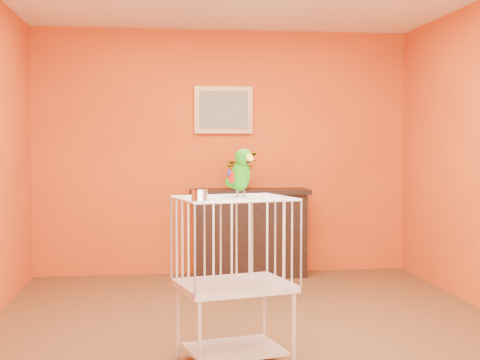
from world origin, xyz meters
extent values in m
plane|color=brown|center=(0.00, 0.00, 0.00)|extent=(4.50, 4.50, 0.00)
plane|color=#E75915|center=(0.00, 2.25, 1.30)|extent=(4.00, 0.00, 4.00)
plane|color=#E75915|center=(0.00, -2.25, 1.30)|extent=(4.00, 0.00, 4.00)
cube|color=black|center=(0.26, 2.04, 0.43)|extent=(1.16, 0.39, 0.87)
cube|color=black|center=(0.26, 2.04, 0.89)|extent=(1.23, 0.44, 0.05)
cube|color=black|center=(0.26, 1.86, 0.43)|extent=(0.81, 0.02, 0.43)
cube|color=#591927|center=(0.02, 1.99, 0.34)|extent=(0.05, 0.17, 0.27)
cube|color=#2C4A25|center=(0.09, 1.99, 0.34)|extent=(0.05, 0.17, 0.27)
cube|color=#591927|center=(0.18, 1.99, 0.34)|extent=(0.05, 0.17, 0.27)
cube|color=#2C4A25|center=(0.28, 1.99, 0.34)|extent=(0.05, 0.17, 0.27)
cube|color=#591927|center=(0.37, 1.99, 0.34)|extent=(0.05, 0.17, 0.27)
imported|color=#26722D|center=(0.17, 2.02, 1.07)|extent=(0.36, 0.39, 0.30)
cube|color=#B58040|center=(0.00, 2.22, 1.75)|extent=(0.62, 0.03, 0.50)
cube|color=gray|center=(0.00, 2.21, 1.75)|extent=(0.52, 0.01, 0.40)
cube|color=silver|center=(-0.22, -0.73, 0.08)|extent=(0.67, 0.57, 0.02)
cube|color=silver|center=(-0.22, -0.73, 0.49)|extent=(0.78, 0.67, 0.04)
cube|color=silver|center=(-0.22, -0.73, 1.04)|extent=(0.78, 0.67, 0.01)
cylinder|color=silver|center=(-0.47, -1.03, 0.23)|extent=(0.03, 0.03, 0.47)
cylinder|color=silver|center=(0.13, -0.88, 0.23)|extent=(0.03, 0.03, 0.47)
cylinder|color=silver|center=(-0.58, -0.57, 0.23)|extent=(0.03, 0.03, 0.47)
cylinder|color=silver|center=(0.02, -0.43, 0.23)|extent=(0.03, 0.03, 0.47)
cylinder|color=silver|center=(-0.46, -0.99, 1.09)|extent=(0.10, 0.10, 0.07)
cylinder|color=#59544C|center=(-0.20, -0.68, 1.07)|extent=(0.01, 0.01, 0.04)
cylinder|color=#59544C|center=(-0.16, -0.66, 1.07)|extent=(0.01, 0.01, 0.04)
ellipsoid|color=#108A05|center=(-0.18, -0.67, 1.18)|extent=(0.18, 0.20, 0.22)
ellipsoid|color=#108A05|center=(-0.16, -0.70, 1.30)|extent=(0.15, 0.15, 0.11)
cone|color=orange|center=(-0.14, -0.75, 1.29)|extent=(0.08, 0.09, 0.07)
cone|color=black|center=(-0.15, -0.74, 1.27)|extent=(0.04, 0.04, 0.03)
sphere|color=black|center=(-0.19, -0.74, 1.31)|extent=(0.02, 0.02, 0.02)
sphere|color=black|center=(-0.12, -0.71, 1.31)|extent=(0.02, 0.02, 0.02)
ellipsoid|color=#A50C0C|center=(-0.24, -0.69, 1.17)|extent=(0.05, 0.07, 0.08)
ellipsoid|color=navy|center=(-0.13, -0.64, 1.17)|extent=(0.05, 0.07, 0.08)
cone|color=#108A05|center=(-0.21, -0.61, 1.11)|extent=(0.13, 0.17, 0.12)
camera|label=1|loc=(-0.70, -4.87, 1.38)|focal=50.00mm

